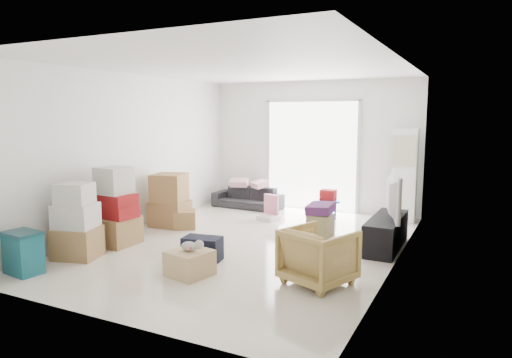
{
  "coord_description": "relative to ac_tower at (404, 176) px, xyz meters",
  "views": [
    {
      "loc": [
        3.2,
        -6.14,
        1.99
      ],
      "look_at": [
        0.07,
        0.2,
        1.0
      ],
      "focal_mm": 32.0,
      "sensor_mm": 36.0,
      "label": 1
    }
  ],
  "objects": [
    {
      "name": "room_shell",
      "position": [
        -1.95,
        -2.65,
        0.48
      ],
      "size": [
        4.98,
        6.48,
        3.18
      ],
      "color": "beige",
      "rests_on": "ground"
    },
    {
      "name": "sliding_door",
      "position": [
        -1.95,
        0.33,
        0.37
      ],
      "size": [
        2.1,
        0.04,
        2.33
      ],
      "color": "white",
      "rests_on": "room_shell"
    },
    {
      "name": "ac_tower",
      "position": [
        0.0,
        0.0,
        0.0
      ],
      "size": [
        0.45,
        0.3,
        1.75
      ],
      "primitive_type": "cube",
      "color": "white",
      "rests_on": "room_shell"
    },
    {
      "name": "tv_console",
      "position": [
        0.05,
        -1.93,
        -0.64
      ],
      "size": [
        0.43,
        1.43,
        0.48
      ],
      "primitive_type": "cube",
      "color": "black",
      "rests_on": "room_shell"
    },
    {
      "name": "television",
      "position": [
        0.05,
        -1.93,
        -0.32
      ],
      "size": [
        0.92,
        1.28,
        0.15
      ],
      "primitive_type": "imported",
      "rotation": [
        0.0,
        0.0,
        1.81
      ],
      "color": "black",
      "rests_on": "tv_console"
    },
    {
      "name": "sofa",
      "position": [
        -3.22,
        -0.15,
        -0.58
      ],
      "size": [
        1.54,
        0.51,
        0.59
      ],
      "primitive_type": "imported",
      "rotation": [
        0.0,
        0.0,
        -0.05
      ],
      "color": "#2A2A30",
      "rests_on": "room_shell"
    },
    {
      "name": "pillow_left",
      "position": [
        -3.45,
        -0.12,
        -0.22
      ],
      "size": [
        0.46,
        0.41,
        0.12
      ],
      "primitive_type": "cube",
      "rotation": [
        0.0,
        0.0,
        0.33
      ],
      "color": "#F3B1C2",
      "rests_on": "sofa"
    },
    {
      "name": "pillow_right",
      "position": [
        -2.95,
        -0.11,
        -0.22
      ],
      "size": [
        0.5,
        0.48,
        0.13
      ],
      "primitive_type": "cube",
      "rotation": [
        0.0,
        0.0,
        -0.66
      ],
      "color": "#F3B1C2",
      "rests_on": "sofa"
    },
    {
      "name": "armchair",
      "position": [
        -0.39,
        -3.79,
        -0.5
      ],
      "size": [
        0.92,
        0.89,
        0.75
      ],
      "primitive_type": "imported",
      "rotation": [
        0.0,
        0.0,
        2.78
      ],
      "color": "tan",
      "rests_on": "room_shell"
    },
    {
      "name": "storage_bins",
      "position": [
        -3.85,
        -5.1,
        -0.6
      ],
      "size": [
        0.5,
        0.38,
        0.54
      ],
      "rotation": [
        0.0,
        0.0,
        -0.12
      ],
      "color": "#11515D",
      "rests_on": "room_shell"
    },
    {
      "name": "box_stack_a",
      "position": [
        -3.75,
        -4.34,
        -0.4
      ],
      "size": [
        0.69,
        0.62,
        1.06
      ],
      "rotation": [
        0.0,
        0.0,
        0.27
      ],
      "color": "olive",
      "rests_on": "room_shell"
    },
    {
      "name": "box_stack_b",
      "position": [
        -3.75,
        -3.58,
        -0.35
      ],
      "size": [
        0.68,
        0.6,
        1.21
      ],
      "rotation": [
        0.0,
        0.0,
        -0.1
      ],
      "color": "olive",
      "rests_on": "room_shell"
    },
    {
      "name": "box_stack_c",
      "position": [
        -3.72,
        -2.24,
        -0.41
      ],
      "size": [
        0.68,
        0.66,
        0.95
      ],
      "rotation": [
        0.0,
        0.0,
        0.19
      ],
      "color": "olive",
      "rests_on": "room_shell"
    },
    {
      "name": "loose_box",
      "position": [
        -3.39,
        -2.25,
        -0.72
      ],
      "size": [
        0.52,
        0.52,
        0.31
      ],
      "primitive_type": "cube",
      "rotation": [
        0.0,
        0.0,
        0.57
      ],
      "color": "olive",
      "rests_on": "room_shell"
    },
    {
      "name": "duffel_bag",
      "position": [
        -2.11,
        -3.66,
        -0.71
      ],
      "size": [
        0.56,
        0.39,
        0.33
      ],
      "primitive_type": "cube",
      "rotation": [
        0.0,
        0.0,
        0.16
      ],
      "color": "black",
      "rests_on": "room_shell"
    },
    {
      "name": "ottoman",
      "position": [
        -1.06,
        -1.72,
        -0.69
      ],
      "size": [
        0.38,
        0.38,
        0.37
      ],
      "primitive_type": "cube",
      "rotation": [
        0.0,
        0.0,
        -0.03
      ],
      "color": "olive",
      "rests_on": "room_shell"
    },
    {
      "name": "blanket",
      "position": [
        -1.06,
        -1.72,
        -0.44
      ],
      "size": [
        0.41,
        0.41,
        0.14
      ],
      "primitive_type": "cube",
      "rotation": [
        0.0,
        0.0,
        -0.03
      ],
      "color": "#4A2256",
      "rests_on": "ottoman"
    },
    {
      "name": "kids_table",
      "position": [
        -1.3,
        -0.52,
        -0.46
      ],
      "size": [
        0.45,
        0.45,
        0.59
      ],
      "rotation": [
        0.0,
        0.0,
        0.41
      ],
      "color": "blue",
      "rests_on": "room_shell"
    },
    {
      "name": "toy_walker",
      "position": [
        -2.32,
        -0.98,
        -0.74
      ],
      "size": [
        0.42,
        0.39,
        0.48
      ],
      "rotation": [
        0.0,
        0.0,
        -0.24
      ],
      "color": "silver",
      "rests_on": "room_shell"
    },
    {
      "name": "wood_crate",
      "position": [
        -1.93,
        -4.23,
        -0.72
      ],
      "size": [
        0.57,
        0.57,
        0.32
      ],
      "primitive_type": "cube",
      "rotation": [
        0.0,
        0.0,
        -0.22
      ],
      "color": "tan",
      "rests_on": "room_shell"
    },
    {
      "name": "plush_bunny",
      "position": [
        -1.89,
        -4.23,
        -0.49
      ],
      "size": [
        0.29,
        0.16,
        0.15
      ],
      "rotation": [
        0.0,
        0.0,
        -0.09
      ],
      "color": "#B2ADA8",
      "rests_on": "wood_crate"
    }
  ]
}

